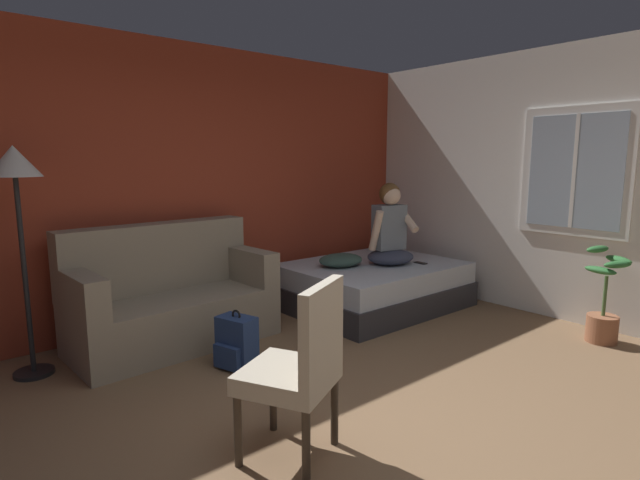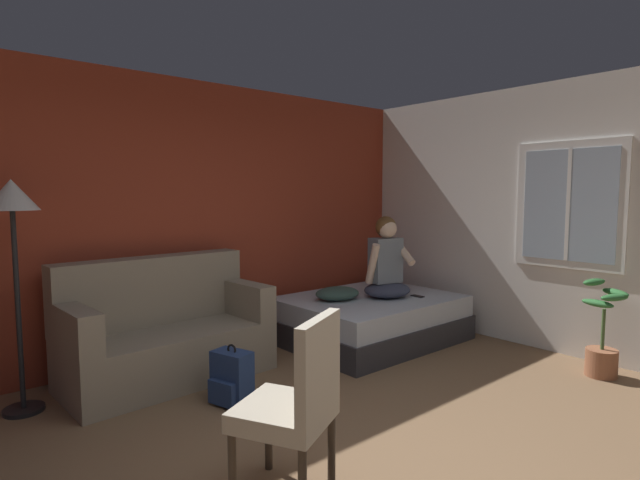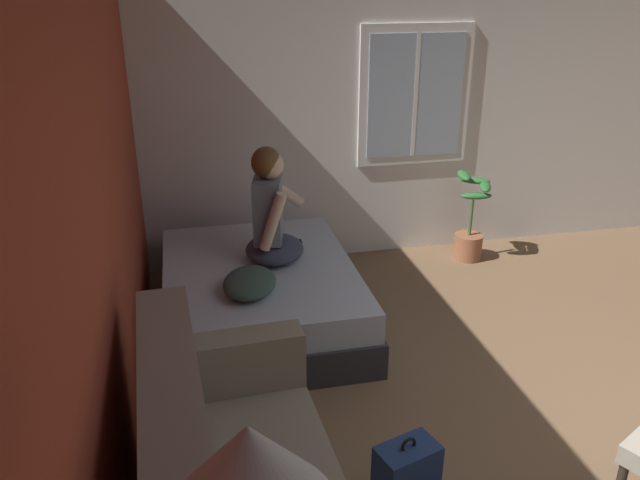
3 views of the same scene
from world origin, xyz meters
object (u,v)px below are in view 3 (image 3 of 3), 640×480
(bed, at_px, (260,296))
(person_seated, at_px, (271,215))
(throw_pillow, at_px, (250,283))
(potted_plant, at_px, (470,229))
(cell_phone, at_px, (293,242))

(bed, bearing_deg, person_seated, -45.13)
(bed, distance_m, throw_pillow, 0.51)
(throw_pillow, height_order, potted_plant, potted_plant)
(person_seated, bearing_deg, cell_phone, -37.12)
(throw_pillow, bearing_deg, person_seated, -24.61)
(person_seated, xyz_separation_m, potted_plant, (0.64, -1.95, -0.53))
(bed, distance_m, potted_plant, 2.21)
(bed, relative_size, person_seated, 2.11)
(person_seated, bearing_deg, bed, 134.87)
(throw_pillow, bearing_deg, bed, -15.97)
(person_seated, xyz_separation_m, throw_pillow, (-0.50, 0.23, -0.29))
(bed, xyz_separation_m, cell_phone, (0.40, -0.33, 0.25))
(person_seated, height_order, throw_pillow, person_seated)
(cell_phone, distance_m, potted_plant, 1.79)
(person_seated, bearing_deg, potted_plant, -71.91)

